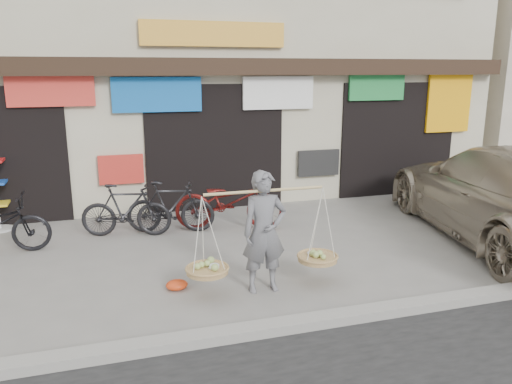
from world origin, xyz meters
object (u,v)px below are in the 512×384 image
object	(u,v)px
street_vendor	(264,236)
bike_2	(229,202)
bike_1	(126,210)
bike_3	(171,207)
suv	(509,193)

from	to	relation	value
street_vendor	bike_2	size ratio (longest dim) A/B	1.04
bike_1	bike_2	bearing A→B (deg)	-79.90
bike_2	bike_3	world-z (taller)	bike_2
street_vendor	bike_1	world-z (taller)	street_vendor
bike_1	suv	xyz separation A→B (m)	(6.49, -2.20, 0.38)
bike_1	bike_2	world-z (taller)	bike_2
suv	street_vendor	bearing A→B (deg)	19.99
bike_3	suv	bearing A→B (deg)	-97.19
bike_1	bike_3	world-z (taller)	same
bike_1	bike_2	distance (m)	1.92
bike_3	suv	world-z (taller)	suv
street_vendor	bike_1	size ratio (longest dim) A/B	1.31
suv	bike_2	bearing A→B (deg)	-13.13
street_vendor	suv	xyz separation A→B (m)	(4.77, 0.74, 0.09)
street_vendor	bike_2	distance (m)	2.83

